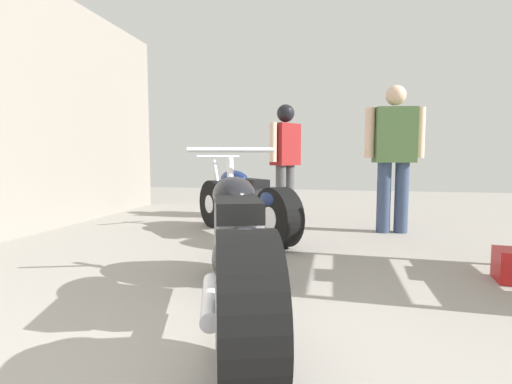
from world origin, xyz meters
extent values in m
plane|color=gray|center=(0.00, 3.04, 0.00)|extent=(14.61, 14.61, 0.00)
cylinder|color=black|center=(-0.13, 2.36, 0.32)|extent=(0.41, 0.67, 0.64)
cylinder|color=silver|center=(-0.13, 2.36, 0.32)|extent=(0.30, 0.30, 0.24)
cylinder|color=black|center=(0.30, 0.99, 0.32)|extent=(0.41, 0.67, 0.64)
cylinder|color=silver|center=(0.30, 0.99, 0.32)|extent=(0.30, 0.30, 0.24)
cube|color=silver|center=(0.08, 1.68, 0.50)|extent=(0.42, 0.68, 0.28)
ellipsoid|color=black|center=(0.02, 1.88, 0.67)|extent=(0.40, 0.57, 0.22)
cube|color=black|center=(0.14, 1.51, 0.65)|extent=(0.35, 0.52, 0.10)
ellipsoid|color=black|center=(0.29, 1.04, 0.52)|extent=(0.38, 0.49, 0.24)
cylinder|color=silver|center=(-0.12, 2.32, 0.62)|extent=(0.12, 0.25, 0.58)
cylinder|color=silver|center=(-0.11, 2.29, 0.95)|extent=(0.60, 0.22, 0.04)
cylinder|color=silver|center=(0.04, 1.35, 0.22)|extent=(0.25, 0.55, 0.09)
cylinder|color=black|center=(-0.88, 4.36, 0.30)|extent=(0.56, 0.58, 0.61)
cylinder|color=silver|center=(-0.88, 4.36, 0.30)|extent=(0.31, 0.31, 0.23)
cylinder|color=black|center=(0.07, 3.37, 0.30)|extent=(0.56, 0.58, 0.61)
cylinder|color=silver|center=(0.07, 3.37, 0.30)|extent=(0.31, 0.31, 0.23)
cube|color=silver|center=(-0.40, 3.87, 0.47)|extent=(0.58, 0.60, 0.27)
ellipsoid|color=navy|center=(-0.55, 4.02, 0.64)|extent=(0.52, 0.53, 0.21)
cube|color=black|center=(-0.29, 3.74, 0.62)|extent=(0.46, 0.47, 0.09)
ellipsoid|color=navy|center=(0.04, 3.40, 0.49)|extent=(0.47, 0.47, 0.23)
cylinder|color=silver|center=(-0.85, 4.34, 0.59)|extent=(0.20, 0.21, 0.55)
cylinder|color=silver|center=(-0.83, 4.31, 0.91)|extent=(0.45, 0.43, 0.03)
cylinder|color=silver|center=(-0.30, 3.57, 0.21)|extent=(0.42, 0.44, 0.09)
cylinder|color=#384766|center=(1.40, 4.44, 0.42)|extent=(0.18, 0.18, 0.84)
cylinder|color=#384766|center=(1.20, 4.41, 0.42)|extent=(0.18, 0.18, 0.84)
cube|color=#476638|center=(1.30, 4.43, 1.16)|extent=(0.49, 0.31, 0.64)
cylinder|color=beige|center=(1.59, 4.47, 1.19)|extent=(0.13, 0.13, 0.59)
cylinder|color=beige|center=(1.02, 4.39, 1.19)|extent=(0.13, 0.13, 0.59)
sphere|color=beige|center=(1.30, 4.43, 1.62)|extent=(0.23, 0.23, 0.23)
cylinder|color=#4C4C4C|center=(-0.04, 5.30, 0.39)|extent=(0.21, 0.21, 0.78)
cylinder|color=#4C4C4C|center=(-0.14, 5.14, 0.39)|extent=(0.21, 0.21, 0.78)
cube|color=maroon|center=(-0.09, 5.22, 1.09)|extent=(0.43, 0.49, 0.60)
cylinder|color=beige|center=(0.06, 5.45, 1.11)|extent=(0.15, 0.15, 0.55)
cylinder|color=beige|center=(-0.24, 4.99, 1.11)|extent=(0.15, 0.15, 0.55)
sphere|color=black|center=(-0.09, 5.22, 1.52)|extent=(0.22, 0.22, 0.22)
sphere|color=black|center=(-0.09, 5.22, 1.53)|extent=(0.26, 0.26, 0.26)
camera|label=1|loc=(0.61, -0.35, 0.90)|focal=26.89mm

